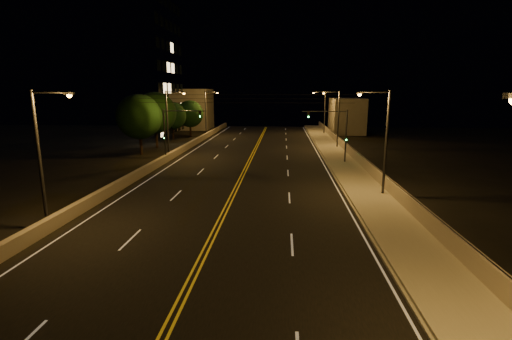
# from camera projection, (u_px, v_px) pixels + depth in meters

# --- Properties ---
(road) EXTENTS (18.00, 120.00, 0.02)m
(road) POSITION_uv_depth(u_px,v_px,m) (233.00, 195.00, 29.64)
(road) COLOR black
(road) RESTS_ON ground
(sidewalk) EXTENTS (3.60, 120.00, 0.30)m
(sidewalk) POSITION_uv_depth(u_px,v_px,m) (370.00, 196.00, 28.84)
(sidewalk) COLOR #9D9983
(sidewalk) RESTS_ON ground
(curb) EXTENTS (0.14, 120.00, 0.15)m
(curb) POSITION_uv_depth(u_px,v_px,m) (346.00, 196.00, 28.99)
(curb) COLOR #9D9983
(curb) RESTS_ON ground
(parapet_wall) EXTENTS (0.30, 120.00, 1.00)m
(parapet_wall) POSITION_uv_depth(u_px,v_px,m) (393.00, 188.00, 28.59)
(parapet_wall) COLOR gray
(parapet_wall) RESTS_ON sidewalk
(jersey_barrier) EXTENTS (0.45, 120.00, 0.83)m
(jersey_barrier) POSITION_uv_depth(u_px,v_px,m) (114.00, 188.00, 30.25)
(jersey_barrier) COLOR gray
(jersey_barrier) RESTS_ON ground
(distant_building_right) EXTENTS (6.00, 10.00, 6.84)m
(distant_building_right) POSITION_uv_depth(u_px,v_px,m) (347.00, 116.00, 73.52)
(distant_building_right) COLOR gray
(distant_building_right) RESTS_ON ground
(distant_building_left) EXTENTS (8.00, 8.00, 8.66)m
(distant_building_left) POSITION_uv_depth(u_px,v_px,m) (193.00, 109.00, 81.44)
(distant_building_left) COLOR gray
(distant_building_left) RESTS_ON ground
(parapet_rail) EXTENTS (0.06, 120.00, 0.06)m
(parapet_rail) POSITION_uv_depth(u_px,v_px,m) (393.00, 182.00, 28.48)
(parapet_rail) COLOR black
(parapet_rail) RESTS_ON parapet_wall
(lane_markings) EXTENTS (17.32, 116.00, 0.00)m
(lane_markings) POSITION_uv_depth(u_px,v_px,m) (233.00, 195.00, 29.57)
(lane_markings) COLOR silver
(lane_markings) RESTS_ON road
(streetlight_1) EXTENTS (2.55, 0.28, 8.22)m
(streetlight_1) POSITION_uv_depth(u_px,v_px,m) (383.00, 136.00, 28.15)
(streetlight_1) COLOR #2D2D33
(streetlight_1) RESTS_ON ground
(streetlight_2) EXTENTS (2.55, 0.28, 8.22)m
(streetlight_2) POSITION_uv_depth(u_px,v_px,m) (336.00, 115.00, 52.82)
(streetlight_2) COLOR #2D2D33
(streetlight_2) RESTS_ON ground
(streetlight_3) EXTENTS (2.55, 0.28, 8.22)m
(streetlight_3) POSITION_uv_depth(u_px,v_px,m) (323.00, 109.00, 70.24)
(streetlight_3) COLOR #2D2D33
(streetlight_3) RESTS_ON ground
(streetlight_4) EXTENTS (2.55, 0.28, 8.22)m
(streetlight_4) POSITION_uv_depth(u_px,v_px,m) (43.00, 150.00, 21.41)
(streetlight_4) COLOR #2D2D33
(streetlight_4) RESTS_ON ground
(streetlight_5) EXTENTS (2.55, 0.28, 8.22)m
(streetlight_5) POSITION_uv_depth(u_px,v_px,m) (170.00, 119.00, 45.16)
(streetlight_5) COLOR #2D2D33
(streetlight_5) RESTS_ON ground
(streetlight_6) EXTENTS (2.55, 0.28, 8.22)m
(streetlight_6) POSITION_uv_depth(u_px,v_px,m) (207.00, 110.00, 67.39)
(streetlight_6) COLOR #2D2D33
(streetlight_6) RESTS_ON ground
(traffic_signal_right) EXTENTS (5.11, 0.31, 6.15)m
(traffic_signal_right) POSITION_uv_depth(u_px,v_px,m) (337.00, 130.00, 41.49)
(traffic_signal_right) COLOR #2D2D33
(traffic_signal_right) RESTS_ON ground
(traffic_signal_left) EXTENTS (5.11, 0.31, 6.15)m
(traffic_signal_left) POSITION_uv_depth(u_px,v_px,m) (173.00, 129.00, 42.82)
(traffic_signal_left) COLOR #2D2D33
(traffic_signal_left) RESTS_ON ground
(overhead_wires) EXTENTS (22.00, 0.03, 0.83)m
(overhead_wires) POSITION_uv_depth(u_px,v_px,m) (245.00, 99.00, 37.38)
(overhead_wires) COLOR black
(building_tower) EXTENTS (24.00, 15.00, 28.47)m
(building_tower) POSITION_uv_depth(u_px,v_px,m) (100.00, 58.00, 61.92)
(building_tower) COLOR gray
(building_tower) RESTS_ON ground
(tree_0) EXTENTS (5.79, 5.79, 7.84)m
(tree_0) POSITION_uv_depth(u_px,v_px,m) (139.00, 117.00, 47.66)
(tree_0) COLOR black
(tree_0) RESTS_ON ground
(tree_1) EXTENTS (5.99, 5.99, 8.11)m
(tree_1) POSITION_uv_depth(u_px,v_px,m) (155.00, 113.00, 53.51)
(tree_1) COLOR black
(tree_1) RESTS_ON ground
(tree_2) EXTENTS (4.74, 4.74, 6.43)m
(tree_2) POSITION_uv_depth(u_px,v_px,m) (172.00, 116.00, 63.64)
(tree_2) COLOR black
(tree_2) RESTS_ON ground
(tree_3) EXTENTS (4.87, 4.87, 6.60)m
(tree_3) POSITION_uv_depth(u_px,v_px,m) (190.00, 114.00, 67.30)
(tree_3) COLOR black
(tree_3) RESTS_ON ground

